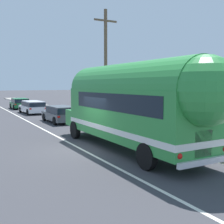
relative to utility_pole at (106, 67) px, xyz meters
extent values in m
plane|color=#38383D|center=(-4.44, -6.00, -4.42)|extent=(300.00, 300.00, 0.00)
cube|color=silver|center=(-4.44, 6.00, -4.42)|extent=(0.14, 80.00, 0.01)
cube|color=silver|center=(-0.51, 6.00, -4.42)|extent=(0.12, 80.00, 0.01)
cube|color=gray|center=(0.74, 4.00, -4.35)|extent=(2.50, 90.00, 0.15)
cylinder|color=brown|center=(0.00, 0.00, -0.17)|extent=(0.24, 0.24, 8.50)
cube|color=brown|center=(0.00, 0.00, 3.28)|extent=(1.80, 0.12, 0.12)
cube|color=#2D8C3D|center=(-2.47, -7.28, -2.67)|extent=(2.57, 9.01, 2.30)
cylinder|color=#2D8C3D|center=(-2.47, -7.28, -1.52)|extent=(2.52, 8.91, 2.45)
sphere|color=#2D8C3D|center=(-2.44, -11.72, -1.52)|extent=(2.40, 2.40, 2.40)
cube|color=#2D8C3D|center=(-2.51, -2.13, -3.35)|extent=(2.27, 1.32, 0.95)
cube|color=silver|center=(-2.47, -7.28, -3.32)|extent=(2.61, 9.05, 0.24)
cube|color=black|center=(-2.47, -7.58, -2.07)|extent=(2.58, 7.21, 0.76)
cube|color=black|center=(-2.44, -11.73, -2.02)|extent=(2.00, 0.09, 0.84)
cube|color=silver|center=(-2.44, -11.74, -3.27)|extent=(0.80, 0.07, 0.90)
cube|color=silver|center=(-2.44, -11.83, -3.87)|extent=(2.34, 0.16, 0.20)
sphere|color=red|center=(-3.49, -11.76, -3.57)|extent=(0.20, 0.20, 0.20)
sphere|color=red|center=(-1.39, -11.74, -3.57)|extent=(0.20, 0.20, 0.20)
cube|color=black|center=(-2.51, -2.73, -2.02)|extent=(2.14, 0.12, 0.96)
cube|color=silver|center=(-2.51, -1.44, -3.47)|extent=(0.90, 0.11, 0.56)
cylinder|color=black|center=(-3.67, -3.19, -3.92)|extent=(0.27, 1.00, 1.00)
cylinder|color=black|center=(-1.33, -3.17, -3.92)|extent=(0.27, 1.00, 1.00)
cylinder|color=black|center=(-3.62, -10.18, -3.92)|extent=(0.27, 1.00, 1.00)
cylinder|color=black|center=(-1.28, -10.16, -3.92)|extent=(0.27, 1.00, 1.00)
cube|color=#474C51|center=(-2.24, 4.05, -3.90)|extent=(1.87, 4.31, 0.60)
cube|color=#474C51|center=(-2.23, 3.58, -3.33)|extent=(1.65, 3.06, 0.55)
cube|color=black|center=(-2.23, 3.58, -3.36)|extent=(1.71, 3.10, 0.43)
cube|color=red|center=(-3.00, 1.89, -3.72)|extent=(0.20, 0.04, 0.14)
cube|color=red|center=(-1.43, 1.91, -3.72)|extent=(0.20, 0.04, 0.14)
cylinder|color=black|center=(-3.12, 5.49, -4.10)|extent=(0.21, 0.64, 0.64)
cylinder|color=black|center=(-1.39, 5.51, -4.10)|extent=(0.21, 0.64, 0.64)
cylinder|color=black|center=(-3.09, 2.60, -4.10)|extent=(0.21, 0.64, 0.64)
cylinder|color=black|center=(-1.36, 2.62, -4.10)|extent=(0.21, 0.64, 0.64)
cube|color=white|center=(-2.56, 12.44, -3.90)|extent=(1.98, 4.77, 0.60)
cube|color=white|center=(-2.55, 11.97, -3.33)|extent=(1.74, 3.51, 0.55)
cube|color=black|center=(-2.55, 11.97, -3.36)|extent=(1.80, 3.55, 0.43)
cube|color=red|center=(-3.27, 10.05, -3.72)|extent=(0.20, 0.05, 0.14)
cube|color=red|center=(-1.69, 10.11, -3.72)|extent=(0.20, 0.05, 0.14)
cylinder|color=black|center=(-3.49, 14.07, -4.10)|extent=(0.22, 0.65, 0.64)
cylinder|color=black|center=(-1.75, 14.13, -4.10)|extent=(0.22, 0.65, 0.64)
cylinder|color=black|center=(-3.38, 10.76, -4.10)|extent=(0.22, 0.65, 0.64)
cylinder|color=black|center=(-1.64, 10.82, -4.10)|extent=(0.22, 0.65, 0.64)
cube|color=#196633|center=(-2.58, 19.50, -3.90)|extent=(1.97, 4.29, 0.60)
cube|color=#196633|center=(-2.59, 19.03, -3.33)|extent=(1.75, 3.03, 0.55)
cube|color=black|center=(-2.59, 19.03, -3.36)|extent=(1.81, 3.07, 0.43)
cube|color=red|center=(-3.45, 17.38, -3.72)|extent=(0.20, 0.04, 0.14)
cube|color=red|center=(-1.79, 17.35, -3.72)|extent=(0.20, 0.04, 0.14)
cylinder|color=black|center=(-3.46, 20.95, -4.10)|extent=(0.21, 0.64, 0.64)
cylinder|color=black|center=(-1.65, 20.92, -4.10)|extent=(0.21, 0.64, 0.64)
cylinder|color=black|center=(-3.52, 18.09, -4.10)|extent=(0.21, 0.64, 0.64)
cylinder|color=black|center=(-1.70, 18.06, -4.10)|extent=(0.21, 0.64, 0.64)
camera|label=1|loc=(-9.54, -18.36, -1.32)|focal=44.99mm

